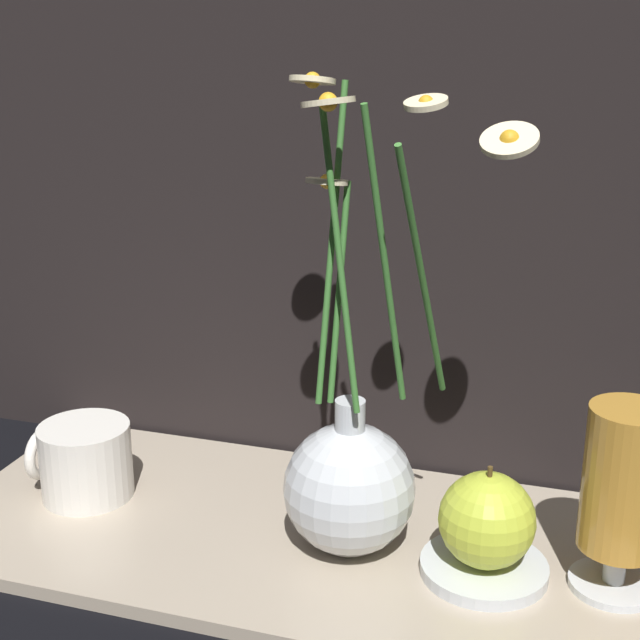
% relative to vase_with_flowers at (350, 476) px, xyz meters
% --- Properties ---
extents(ground_plane, '(6.00, 6.00, 0.00)m').
position_rel_vase_with_flowers_xyz_m(ground_plane, '(-0.04, 0.01, -0.08)').
color(ground_plane, black).
extents(shelf, '(0.64, 0.28, 0.01)m').
position_rel_vase_with_flowers_xyz_m(shelf, '(-0.04, 0.01, -0.07)').
color(shelf, tan).
rests_on(shelf, ground_plane).
extents(vase_with_flowers, '(0.19, 0.12, 0.38)m').
position_rel_vase_with_flowers_xyz_m(vase_with_flowers, '(0.00, 0.00, 0.00)').
color(vase_with_flowers, silver).
rests_on(vase_with_flowers, shelf).
extents(yellow_mug, '(0.09, 0.08, 0.07)m').
position_rel_vase_with_flowers_xyz_m(yellow_mug, '(-0.26, 0.01, -0.03)').
color(yellow_mug, silver).
rests_on(yellow_mug, shelf).
extents(tea_glass, '(0.07, 0.07, 0.15)m').
position_rel_vase_with_flowers_xyz_m(tea_glass, '(0.21, 0.01, 0.02)').
color(tea_glass, silver).
rests_on(tea_glass, shelf).
extents(saucer_plate, '(0.10, 0.10, 0.01)m').
position_rel_vase_with_flowers_xyz_m(saucer_plate, '(0.11, -0.00, -0.06)').
color(saucer_plate, silver).
rests_on(saucer_plate, shelf).
extents(orange_fruit, '(0.08, 0.08, 0.08)m').
position_rel_vase_with_flowers_xyz_m(orange_fruit, '(0.11, -0.00, -0.02)').
color(orange_fruit, '#B7C638').
rests_on(orange_fruit, saucer_plate).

